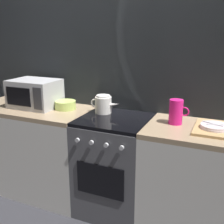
% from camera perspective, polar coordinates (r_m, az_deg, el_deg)
% --- Properties ---
extents(ground_plane, '(8.00, 8.00, 0.00)m').
position_cam_1_polar(ground_plane, '(2.79, 0.52, -19.13)').
color(ground_plane, '#2D2D33').
extents(back_wall, '(3.60, 0.05, 2.40)m').
position_cam_1_polar(back_wall, '(2.61, 3.40, 7.06)').
color(back_wall, gray).
rests_on(back_wall, ground_plane).
extents(counter_left, '(1.20, 0.60, 0.90)m').
position_cam_1_polar(counter_left, '(2.99, -15.66, -7.32)').
color(counter_left, silver).
rests_on(counter_left, ground_plane).
extents(stove_unit, '(0.60, 0.63, 0.90)m').
position_cam_1_polar(stove_unit, '(2.56, 0.53, -10.91)').
color(stove_unit, '#4C4C51').
rests_on(stove_unit, ground_plane).
extents(counter_right, '(1.20, 0.60, 0.90)m').
position_cam_1_polar(counter_right, '(2.40, 21.41, -14.11)').
color(counter_right, silver).
rests_on(counter_right, ground_plane).
extents(microwave, '(0.46, 0.35, 0.27)m').
position_cam_1_polar(microwave, '(2.81, -15.68, 3.72)').
color(microwave, '#B2B2B7').
rests_on(microwave, counter_left).
extents(kettle, '(0.28, 0.15, 0.17)m').
position_cam_1_polar(kettle, '(2.51, -1.80, 1.61)').
color(kettle, white).
rests_on(kettle, stove_unit).
extents(mixing_bowl, '(0.20, 0.20, 0.08)m').
position_cam_1_polar(mixing_bowl, '(2.69, -9.62, 1.45)').
color(mixing_bowl, '#B7D166').
rests_on(mixing_bowl, counter_left).
extents(pitcher, '(0.16, 0.11, 0.20)m').
position_cam_1_polar(pitcher, '(2.26, 13.14, 0.04)').
color(pitcher, '#E5197A').
rests_on(pitcher, counter_right).
extents(dish_pile, '(0.30, 0.40, 0.06)m').
position_cam_1_polar(dish_pile, '(2.23, 20.56, -3.09)').
color(dish_pile, tan).
rests_on(dish_pile, counter_right).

